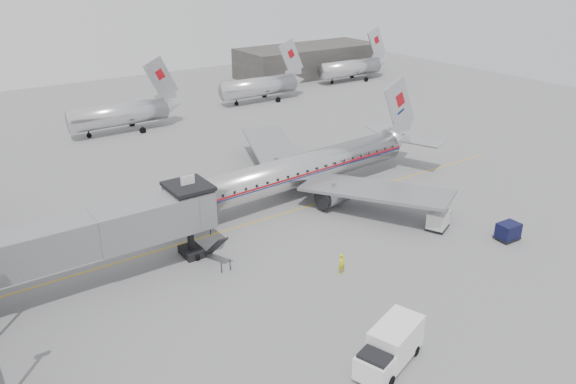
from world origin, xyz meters
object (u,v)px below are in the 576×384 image
at_px(baggage_cart_white, 438,220).
at_px(ramp_worker, 342,264).
at_px(baggage_cart_navy, 508,231).
at_px(service_van, 390,346).
at_px(airliner, 305,169).

bearing_deg(baggage_cart_white, ramp_worker, 161.01).
bearing_deg(baggage_cart_navy, service_van, -160.56).
relative_size(service_van, ramp_worker, 3.29).
bearing_deg(ramp_worker, baggage_cart_navy, -11.87).
bearing_deg(baggage_cart_white, baggage_cart_navy, -78.68).
relative_size(baggage_cart_white, ramp_worker, 1.54).
height_order(airliner, baggage_cart_navy, airliner).
bearing_deg(service_van, ramp_worker, 47.47).
xyz_separation_m(airliner, baggage_cart_navy, (8.62, -19.04, -1.89)).
relative_size(baggage_cart_navy, baggage_cart_white, 0.77).
bearing_deg(service_van, baggage_cart_navy, -2.03).
xyz_separation_m(service_van, ramp_worker, (4.49, 10.02, -0.47)).
bearing_deg(baggage_cart_white, service_van, -170.66).
distance_m(baggage_cart_white, ramp_worker, 12.53).
distance_m(airliner, baggage_cart_white, 15.01).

